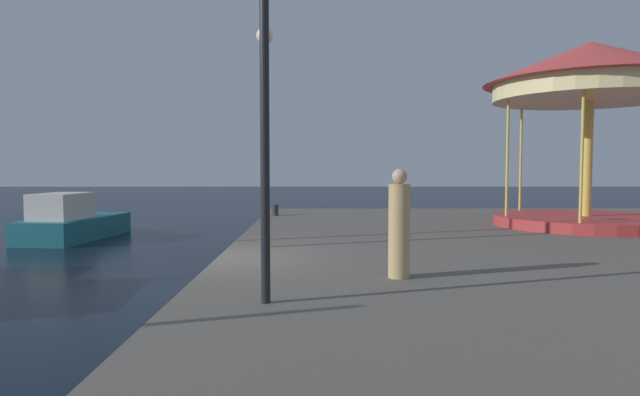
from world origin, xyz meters
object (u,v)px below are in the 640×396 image
Objects in this scene: lamp_post_near_edge at (264,57)px; person_by_the_water at (399,227)px; carousel at (589,89)px; lamp_post_mid_promenade at (265,100)px; motorboat_teal at (72,222)px; bollard_south at (275,210)px.

person_by_the_water is at bearing 38.62° from lamp_post_near_edge.
lamp_post_mid_promenade is at bearing -155.68° from carousel.
motorboat_teal is 10.94m from lamp_post_mid_promenade.
lamp_post_near_edge is at bearing -84.67° from lamp_post_mid_promenade.
lamp_post_mid_promenade is 11.85× the size of bollard_south.
lamp_post_mid_promenade is at bearing 126.35° from person_by_the_water.
carousel is 10.50m from person_by_the_water.
lamp_post_near_edge is at bearing -134.05° from carousel.
motorboat_teal is at bearing 169.54° from carousel.
lamp_post_mid_promenade is 8.23m from bollard_south.
carousel reaches higher than motorboat_teal.
carousel reaches higher than lamp_post_near_edge.
lamp_post_mid_promenade is (-0.45, 4.84, 0.07)m from lamp_post_near_edge.
carousel is 10.05m from lamp_post_mid_promenade.
lamp_post_near_edge is 12.86m from bollard_south.
lamp_post_mid_promenade is 2.75× the size of person_by_the_water.
lamp_post_near_edge is (7.97, -12.03, 3.32)m from motorboat_teal.
motorboat_teal is 17.44m from carousel.
carousel reaches higher than bollard_south.
carousel is 10.83m from bollard_south.
bollard_south is 11.30m from person_by_the_water.
person_by_the_water reaches higher than bollard_south.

